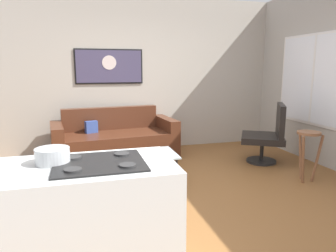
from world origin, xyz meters
name	(u,v)px	position (x,y,z in m)	size (l,w,h in m)	color
ground	(176,199)	(0.00, 0.00, -0.02)	(6.40, 6.40, 0.04)	brown
back_wall	(138,75)	(0.00, 2.42, 1.40)	(6.40, 0.05, 2.80)	#B1AA9B
couch	(115,141)	(-0.51, 1.88, 0.29)	(2.11, 1.10, 0.84)	#4A2617
coffee_table	(137,156)	(-0.34, 0.63, 0.36)	(1.04, 0.63, 0.39)	silver
armchair	(268,135)	(1.84, 0.94, 0.46)	(0.90, 0.91, 0.96)	black
bar_stool	(308,144)	(1.87, 0.05, 0.52)	(0.35, 0.35, 0.69)	brown
kitchen_counter	(60,229)	(-1.22, -1.28, 0.45)	(1.59, 0.69, 0.91)	silver
mixing_bowl	(52,156)	(-1.24, -1.19, 0.94)	(0.23, 0.23, 0.11)	#BAC0C2
wall_painting	(109,66)	(-0.52, 2.38, 1.55)	(1.20, 0.03, 0.62)	black
window	(313,80)	(2.59, 0.90, 1.34)	(0.03, 1.62, 1.46)	silver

